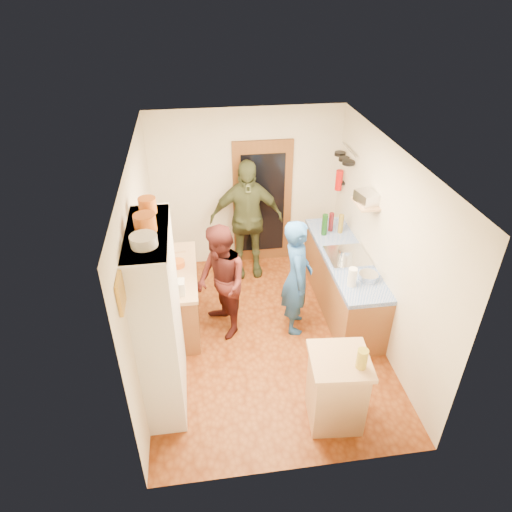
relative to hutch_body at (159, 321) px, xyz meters
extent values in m
cube|color=brown|center=(1.30, 0.80, -1.11)|extent=(3.00, 4.00, 0.02)
cube|color=silver|center=(1.30, 0.80, 1.51)|extent=(3.00, 4.00, 0.02)
cube|color=beige|center=(1.30, 2.81, 0.20)|extent=(3.00, 0.02, 2.60)
cube|color=beige|center=(1.30, -1.21, 0.20)|extent=(3.00, 0.02, 2.60)
cube|color=beige|center=(-0.21, 0.80, 0.20)|extent=(0.02, 4.00, 2.60)
cube|color=beige|center=(2.81, 0.80, 0.20)|extent=(0.02, 4.00, 2.60)
cube|color=brown|center=(1.55, 2.77, -0.05)|extent=(0.95, 0.06, 2.10)
cube|color=black|center=(1.55, 2.74, -0.05)|extent=(0.70, 0.02, 1.70)
cube|color=white|center=(0.00, 0.00, 0.00)|extent=(0.40, 1.20, 2.20)
cube|color=white|center=(0.00, 0.00, 1.08)|extent=(0.40, 1.14, 0.04)
cylinder|color=white|center=(0.00, -0.26, 1.15)|extent=(0.25, 0.25, 0.10)
cylinder|color=orange|center=(0.00, 0.01, 1.18)|extent=(0.21, 0.21, 0.17)
cylinder|color=orange|center=(0.00, 0.40, 1.18)|extent=(0.18, 0.18, 0.16)
cube|color=brown|center=(0.10, 1.25, -0.68)|extent=(0.60, 1.40, 0.85)
cube|color=tan|center=(0.10, 1.25, -0.23)|extent=(0.64, 1.44, 0.05)
cube|color=white|center=(0.15, 0.73, -0.11)|extent=(0.25, 0.17, 0.18)
cylinder|color=white|center=(0.05, 1.15, -0.11)|extent=(0.18, 0.18, 0.18)
cylinder|color=orange|center=(0.18, 1.34, -0.16)|extent=(0.22, 0.22, 0.08)
cube|color=tan|center=(0.12, 1.77, -0.19)|extent=(0.32, 0.25, 0.02)
cube|color=brown|center=(2.50, 1.30, -0.68)|extent=(0.60, 2.20, 0.84)
cube|color=#0231A7|center=(2.50, 1.30, -0.23)|extent=(0.62, 2.22, 0.06)
cube|color=silver|center=(2.50, 1.22, -0.18)|extent=(0.55, 0.58, 0.04)
cylinder|color=silver|center=(2.45, 1.18, -0.09)|extent=(0.21, 0.21, 0.14)
cylinder|color=#143F14|center=(2.35, 1.90, -0.03)|extent=(0.09, 0.09, 0.33)
cylinder|color=#591419|center=(2.48, 2.00, -0.05)|extent=(0.09, 0.09, 0.30)
cylinder|color=olive|center=(2.61, 1.92, -0.05)|extent=(0.08, 0.08, 0.30)
cylinder|color=white|center=(2.35, 0.59, -0.07)|extent=(0.14, 0.14, 0.25)
cylinder|color=silver|center=(2.60, 0.68, -0.15)|extent=(0.25, 0.25, 0.09)
cube|color=tan|center=(1.83, -0.64, -0.67)|extent=(0.60, 0.60, 0.86)
cube|color=tan|center=(1.83, -0.64, -0.22)|extent=(0.67, 0.67, 0.05)
cube|color=white|center=(1.79, -0.58, -0.21)|extent=(0.37, 0.31, 0.02)
cylinder|color=#AD9E2D|center=(2.00, -0.77, -0.08)|extent=(0.12, 0.12, 0.22)
cylinder|color=silver|center=(2.76, 2.33, 0.95)|extent=(0.02, 0.65, 0.02)
cylinder|color=black|center=(2.70, 2.15, 0.82)|extent=(0.18, 0.18, 0.05)
cylinder|color=black|center=(2.70, 2.35, 0.80)|extent=(0.16, 0.16, 0.05)
cylinder|color=black|center=(2.70, 2.55, 0.81)|extent=(0.17, 0.17, 0.05)
cube|color=tan|center=(2.67, 1.25, 0.60)|extent=(0.26, 0.42, 0.03)
cube|color=silver|center=(2.67, 1.25, 0.69)|extent=(0.28, 0.34, 0.15)
cube|color=black|center=(2.77, 2.50, 0.35)|extent=(0.06, 0.10, 0.04)
cylinder|color=red|center=(2.71, 2.50, 0.40)|extent=(0.11, 0.11, 0.32)
cube|color=gold|center=(-0.18, -0.75, 0.95)|extent=(0.03, 0.25, 0.30)
imported|color=#204B92|center=(1.76, 0.92, -0.27)|extent=(0.49, 0.66, 1.67)
imported|color=#401715|center=(0.74, 1.05, -0.29)|extent=(0.83, 0.94, 1.62)
imported|color=#363C22|center=(1.25, 2.39, -0.13)|extent=(1.15, 0.50, 1.95)
camera|label=1|loc=(0.50, -3.86, 3.21)|focal=32.00mm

